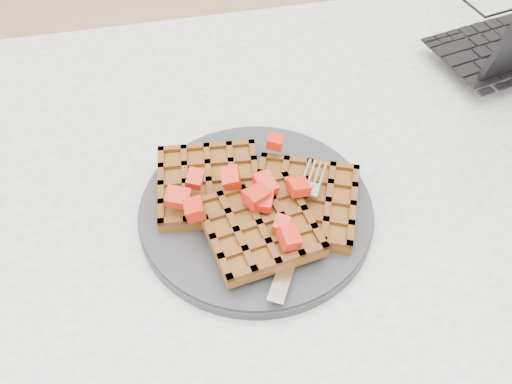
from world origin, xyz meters
TOP-DOWN VIEW (x-y plane):
  - table at (0.00, 0.00)m, footprint 1.20×0.80m
  - plate at (-0.14, 0.00)m, footprint 0.25×0.25m
  - waffles at (-0.14, -0.00)m, footprint 0.23×0.20m
  - strawberry_pile at (-0.14, 0.00)m, footprint 0.15×0.15m
  - fork at (-0.10, -0.04)m, footprint 0.11×0.17m

SIDE VIEW (x-z plane):
  - table at x=0.00m, z-range 0.26..1.01m
  - plate at x=-0.14m, z-range 0.75..0.77m
  - fork at x=-0.10m, z-range 0.77..0.78m
  - waffles at x=-0.14m, z-range 0.76..0.79m
  - strawberry_pile at x=-0.14m, z-range 0.79..0.82m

